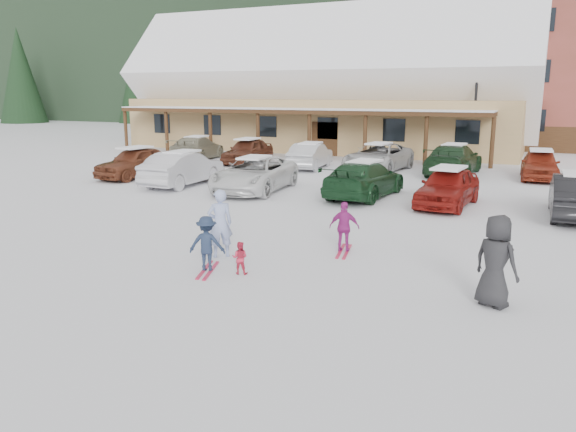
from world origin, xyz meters
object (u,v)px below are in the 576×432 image
at_px(parked_car_2, 255,174).
at_px(lamp_post, 475,105).
at_px(parked_car_1, 183,169).
at_px(parked_car_11, 453,160).
at_px(parked_car_9, 310,156).
at_px(parked_car_12, 540,165).
at_px(child_magenta, 344,227).
at_px(parked_car_0, 136,163).
at_px(parked_car_10, 378,157).
at_px(day_lodge, 324,94).
at_px(child_navy, 207,244).
at_px(adult_skier, 220,223).
at_px(parked_car_4, 448,187).
at_px(parked_car_7, 197,148).
at_px(parked_car_8, 248,151).
at_px(bystander_dark, 496,261).
at_px(parked_car_3, 364,179).
at_px(toddler_red, 240,258).

bearing_deg(parked_car_2, lamp_post, 59.92).
height_order(parked_car_1, parked_car_11, parked_car_11).
height_order(parked_car_9, parked_car_11, parked_car_11).
bearing_deg(parked_car_12, child_magenta, -108.42).
height_order(parked_car_0, parked_car_10, parked_car_0).
bearing_deg(day_lodge, child_navy, -74.29).
height_order(adult_skier, parked_car_0, adult_skier).
bearing_deg(parked_car_0, parked_car_4, 1.95).
height_order(day_lodge, parked_car_7, day_lodge).
xyz_separation_m(parked_car_2, parked_car_8, (-4.77, 8.23, 0.00)).
relative_size(day_lodge, bystander_dark, 15.87).
distance_m(parked_car_11, parked_car_12, 4.01).
bearing_deg(parked_car_8, parked_car_3, -40.50).
distance_m(day_lodge, parked_car_9, 12.29).
relative_size(lamp_post, parked_car_8, 1.38).
bearing_deg(parked_car_7, child_navy, 114.08).
bearing_deg(parked_car_9, toddler_red, 101.29).
height_order(toddler_red, parked_car_2, parked_car_2).
relative_size(toddler_red, parked_car_0, 0.18).
bearing_deg(parked_car_9, parked_car_1, 62.47).
xyz_separation_m(child_navy, parked_car_10, (-0.92, 18.22, 0.08)).
height_order(parked_car_3, parked_car_7, same).
bearing_deg(parked_car_2, parked_car_1, 174.72).
height_order(bystander_dark, parked_car_9, bystander_dark).
distance_m(parked_car_1, parked_car_7, 9.82).
height_order(day_lodge, parked_car_10, day_lodge).
xyz_separation_m(day_lodge, child_navy, (8.17, -29.06, -3.29)).
relative_size(day_lodge, adult_skier, 16.72).
relative_size(adult_skier, parked_car_1, 0.37).
relative_size(toddler_red, parked_car_4, 0.18).
height_order(child_magenta, parked_car_2, parked_car_2).
relative_size(adult_skier, child_navy, 1.32).
bearing_deg(parked_car_12, child_navy, -112.84).
bearing_deg(toddler_red, adult_skier, -56.27).
relative_size(adult_skier, child_magenta, 1.30).
bearing_deg(parked_car_0, parked_car_11, 33.10).
bearing_deg(parked_car_1, parked_car_4, 179.72).
xyz_separation_m(lamp_post, parked_car_9, (-7.65, -7.45, -2.66)).
bearing_deg(parked_car_2, parked_car_12, 33.22).
relative_size(lamp_post, adult_skier, 3.40).
bearing_deg(day_lodge, parked_car_10, -56.22).
relative_size(parked_car_0, parked_car_10, 0.82).
xyz_separation_m(bystander_dark, parked_car_2, (-10.33, 9.67, -0.19)).
bearing_deg(adult_skier, parked_car_2, -109.14).
distance_m(child_magenta, parked_car_2, 9.68).
relative_size(parked_car_2, parked_car_10, 0.98).
relative_size(parked_car_8, parked_car_11, 0.80).
height_order(parked_car_1, parked_car_3, parked_car_1).
relative_size(parked_car_1, parked_car_4, 1.11).
distance_m(parked_car_7, parked_car_9, 7.97).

